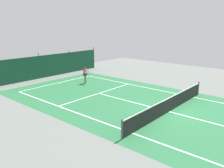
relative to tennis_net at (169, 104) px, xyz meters
name	(u,v)px	position (x,y,z in m)	size (l,w,h in m)	color
ground_plane	(169,112)	(0.00, 0.00, -0.51)	(36.00, 36.00, 0.00)	slate
court_surface	(169,112)	(0.00, 0.00, -0.51)	(11.02, 26.60, 0.01)	#236038
tennis_net	(169,104)	(0.00, 0.00, 0.00)	(10.12, 0.10, 1.10)	black
back_fence	(37,72)	(0.00, 15.50, 0.16)	(16.30, 0.98, 2.70)	#14472D
tennis_player	(85,74)	(1.61, 9.73, 0.45)	(0.56, 0.83, 1.64)	#9E7051
tennis_ball_near_player	(115,91)	(1.48, 5.85, -0.48)	(0.07, 0.07, 0.07)	#CCDB33
tennis_ball_midcourt	(31,93)	(-3.68, 10.66, -0.48)	(0.07, 0.07, 0.07)	#CCDB33
parked_car	(13,70)	(-1.66, 17.56, 0.33)	(2.14, 4.27, 1.68)	maroon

